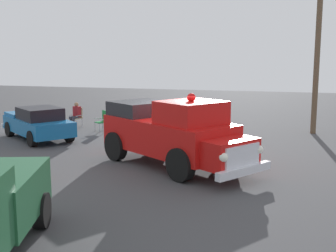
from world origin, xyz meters
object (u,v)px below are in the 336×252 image
object	(u,v)px
classic_hot_rod	(38,123)
traffic_cone	(40,169)
utility_pole	(317,53)
vintage_fire_truck	(172,132)
spectator_seated	(76,114)
lawn_chair_by_car	(103,119)
lawn_chair_near_truck	(78,116)

from	to	relation	value
classic_hot_rod	traffic_cone	size ratio (longest dim) A/B	7.22
utility_pole	traffic_cone	distance (m)	13.90
vintage_fire_truck	spectator_seated	size ratio (longest dim) A/B	4.76
vintage_fire_truck	lawn_chair_by_car	bearing A→B (deg)	131.49
classic_hot_rod	lawn_chair_by_car	distance (m)	3.32
classic_hot_rod	spectator_seated	world-z (taller)	classic_hot_rod
classic_hot_rod	utility_pole	xyz separation A→B (m)	(12.09, 4.71, 3.08)
lawn_chair_near_truck	lawn_chair_by_car	size ratio (longest dim) A/B	1.00
spectator_seated	utility_pole	world-z (taller)	utility_pole
lawn_chair_near_truck	spectator_seated	bearing A→B (deg)	-111.43
lawn_chair_by_car	utility_pole	distance (m)	10.76
lawn_chair_near_truck	lawn_chair_by_car	world-z (taller)	same
vintage_fire_truck	traffic_cone	xyz separation A→B (m)	(-3.54, -2.58, -0.89)
lawn_chair_near_truck	utility_pole	xyz separation A→B (m)	(11.86, 1.23, 3.24)
lawn_chair_by_car	spectator_seated	distance (m)	2.01
spectator_seated	traffic_cone	bearing A→B (deg)	-69.52
utility_pole	classic_hot_rod	bearing A→B (deg)	-158.69
lawn_chair_by_car	spectator_seated	world-z (taller)	spectator_seated
classic_hot_rod	utility_pole	distance (m)	13.33
lawn_chair_near_truck	traffic_cone	bearing A→B (deg)	-70.04
lawn_chair_by_car	utility_pole	bearing A→B (deg)	11.81
vintage_fire_truck	classic_hot_rod	distance (m)	7.75
spectator_seated	utility_pole	distance (m)	12.39
classic_hot_rod	spectator_seated	distance (m)	3.36
lawn_chair_near_truck	vintage_fire_truck	bearing A→B (deg)	-43.74
spectator_seated	traffic_cone	distance (m)	9.65
vintage_fire_truck	classic_hot_rod	xyz separation A→B (m)	(-7.09, 3.09, -0.45)
vintage_fire_truck	spectator_seated	bearing A→B (deg)	137.00
utility_pole	lawn_chair_by_car	bearing A→B (deg)	-168.19
utility_pole	spectator_seated	bearing A→B (deg)	-173.50
vintage_fire_truck	lawn_chair_by_car	size ratio (longest dim) A/B	6.01
lawn_chair_near_truck	spectator_seated	xyz separation A→B (m)	(-0.05, -0.12, 0.11)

